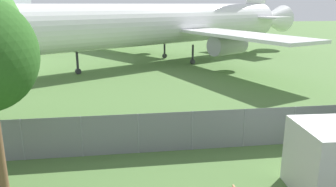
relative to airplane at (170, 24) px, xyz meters
The scene contains 2 objects.
perimeter_fence 24.68m from the airplane, 95.83° to the right, with size 56.07×0.07×1.93m.
airplane is the anchor object (origin of this frame).
Camera 1 is at (-3.15, -4.37, 6.75)m, focal length 35.00 mm.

